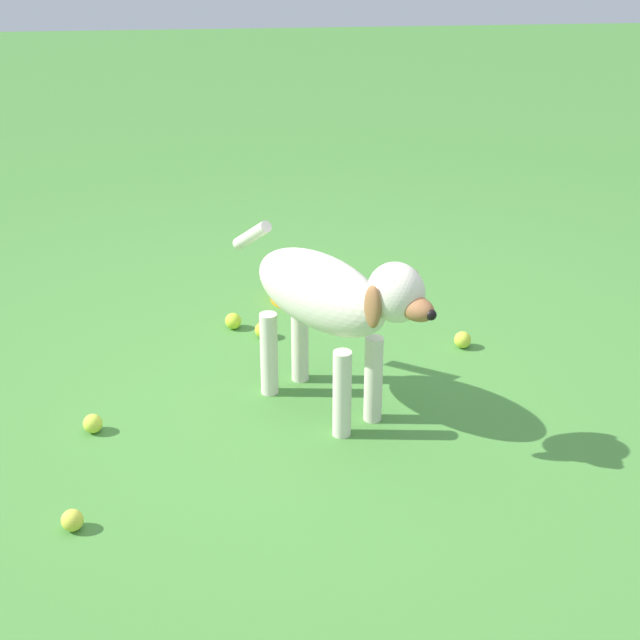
{
  "coord_description": "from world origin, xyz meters",
  "views": [
    {
      "loc": [
        -3.16,
        0.15,
        1.9
      ],
      "look_at": [
        0.02,
        -0.08,
        0.34
      ],
      "focal_mm": 58.88,
      "sensor_mm": 36.0,
      "label": 1
    }
  ],
  "objects_px": {
    "dog": "(331,300)",
    "tennis_ball_3": "(93,424)",
    "tennis_ball_4": "(463,340)",
    "tennis_ball_2": "(72,520)",
    "tennis_ball_0": "(263,330)",
    "water_bowl": "(296,293)",
    "tennis_ball_1": "(233,321)"
  },
  "relations": [
    {
      "from": "tennis_ball_0",
      "to": "water_bowl",
      "type": "distance_m",
      "value": 0.38
    },
    {
      "from": "tennis_ball_2",
      "to": "water_bowl",
      "type": "distance_m",
      "value": 1.7
    },
    {
      "from": "tennis_ball_0",
      "to": "tennis_ball_2",
      "type": "relative_size",
      "value": 1.0
    },
    {
      "from": "dog",
      "to": "tennis_ball_3",
      "type": "height_order",
      "value": "dog"
    },
    {
      "from": "tennis_ball_0",
      "to": "tennis_ball_4",
      "type": "height_order",
      "value": "same"
    },
    {
      "from": "dog",
      "to": "tennis_ball_0",
      "type": "xyz_separation_m",
      "value": [
        0.58,
        0.22,
        -0.4
      ]
    },
    {
      "from": "tennis_ball_0",
      "to": "tennis_ball_3",
      "type": "xyz_separation_m",
      "value": [
        -0.66,
        0.59,
        0.0
      ]
    },
    {
      "from": "tennis_ball_2",
      "to": "water_bowl",
      "type": "relative_size",
      "value": 0.3
    },
    {
      "from": "water_bowl",
      "to": "tennis_ball_1",
      "type": "bearing_deg",
      "value": 133.87
    },
    {
      "from": "tennis_ball_2",
      "to": "water_bowl",
      "type": "bearing_deg",
      "value": -25.48
    },
    {
      "from": "tennis_ball_4",
      "to": "tennis_ball_2",
      "type": "bearing_deg",
      "value": 127.73
    },
    {
      "from": "tennis_ball_0",
      "to": "tennis_ball_2",
      "type": "xyz_separation_m",
      "value": [
        -1.19,
        0.58,
        0.0
      ]
    },
    {
      "from": "dog",
      "to": "tennis_ball_3",
      "type": "distance_m",
      "value": 0.91
    },
    {
      "from": "tennis_ball_3",
      "to": "tennis_ball_4",
      "type": "relative_size",
      "value": 1.0
    },
    {
      "from": "tennis_ball_1",
      "to": "tennis_ball_4",
      "type": "relative_size",
      "value": 1.0
    },
    {
      "from": "tennis_ball_0",
      "to": "water_bowl",
      "type": "bearing_deg",
      "value": -23.18
    },
    {
      "from": "tennis_ball_2",
      "to": "tennis_ball_1",
      "type": "bearing_deg",
      "value": -19.97
    },
    {
      "from": "tennis_ball_0",
      "to": "water_bowl",
      "type": "xyz_separation_m",
      "value": [
        0.35,
        -0.15,
        -0.0
      ]
    },
    {
      "from": "tennis_ball_2",
      "to": "tennis_ball_0",
      "type": "bearing_deg",
      "value": -26.13
    },
    {
      "from": "dog",
      "to": "tennis_ball_2",
      "type": "relative_size",
      "value": 11.99
    },
    {
      "from": "tennis_ball_1",
      "to": "tennis_ball_3",
      "type": "bearing_deg",
      "value": 147.85
    },
    {
      "from": "tennis_ball_1",
      "to": "tennis_ball_2",
      "type": "bearing_deg",
      "value": 160.03
    },
    {
      "from": "dog",
      "to": "tennis_ball_2",
      "type": "distance_m",
      "value": 1.08
    },
    {
      "from": "tennis_ball_0",
      "to": "tennis_ball_1",
      "type": "bearing_deg",
      "value": 52.5
    },
    {
      "from": "dog",
      "to": "tennis_ball_4",
      "type": "relative_size",
      "value": 11.99
    },
    {
      "from": "dog",
      "to": "tennis_ball_2",
      "type": "bearing_deg",
      "value": -90.97
    },
    {
      "from": "tennis_ball_0",
      "to": "tennis_ball_3",
      "type": "bearing_deg",
      "value": 138.16
    },
    {
      "from": "tennis_ball_3",
      "to": "dog",
      "type": "bearing_deg",
      "value": -84.77
    },
    {
      "from": "tennis_ball_4",
      "to": "tennis_ball_0",
      "type": "bearing_deg",
      "value": 79.71
    },
    {
      "from": "tennis_ball_3",
      "to": "tennis_ball_4",
      "type": "xyz_separation_m",
      "value": [
        0.52,
        -1.36,
        0.0
      ]
    },
    {
      "from": "tennis_ball_1",
      "to": "tennis_ball_2",
      "type": "height_order",
      "value": "same"
    },
    {
      "from": "dog",
      "to": "tennis_ball_1",
      "type": "height_order",
      "value": "dog"
    }
  ]
}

